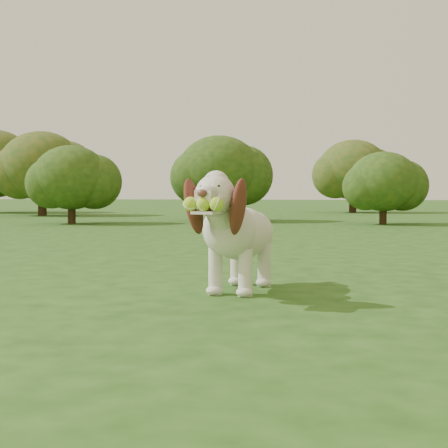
# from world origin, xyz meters

# --- Properties ---
(ground) EXTENTS (80.00, 80.00, 0.00)m
(ground) POSITION_xyz_m (0.00, 0.00, 0.00)
(ground) COLOR #1E4112
(ground) RESTS_ON ground
(dog) EXTENTS (0.46, 1.07, 0.70)m
(dog) POSITION_xyz_m (0.04, -0.60, 0.37)
(dog) COLOR silver
(dog) RESTS_ON ground
(shrub_a) EXTENTS (1.37, 1.37, 1.42)m
(shrub_a) POSITION_xyz_m (-4.11, 6.53, 0.84)
(shrub_a) COLOR #382314
(shrub_a) RESTS_ON ground
(shrub_i) EXTENTS (1.95, 1.95, 2.02)m
(shrub_i) POSITION_xyz_m (1.10, 13.49, 1.19)
(shrub_i) COLOR #382314
(shrub_i) RESTS_ON ground
(shrub_b) EXTENTS (1.63, 1.63, 1.69)m
(shrub_b) POSITION_xyz_m (-1.64, 7.92, 0.99)
(shrub_b) COLOR #382314
(shrub_b) RESTS_ON ground
(shrub_c) EXTENTS (1.25, 1.25, 1.29)m
(shrub_c) POSITION_xyz_m (1.46, 7.26, 0.76)
(shrub_c) COLOR #382314
(shrub_c) RESTS_ON ground
(shrub_e) EXTENTS (1.97, 1.97, 2.05)m
(shrub_e) POSITION_xyz_m (-6.41, 10.02, 1.20)
(shrub_e) COLOR #382314
(shrub_e) RESTS_ON ground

